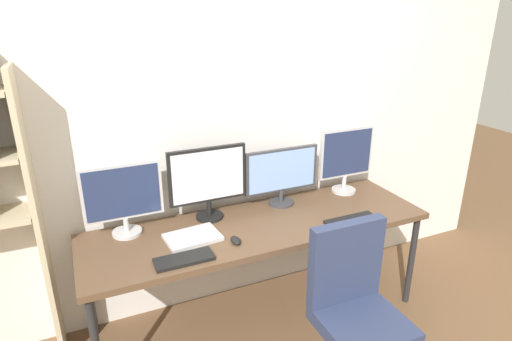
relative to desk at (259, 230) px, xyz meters
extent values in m
cube|color=silver|center=(0.00, 0.42, 0.61)|extent=(4.64, 0.10, 2.60)
cube|color=brown|center=(0.00, 0.00, 0.03)|extent=(2.24, 0.68, 0.04)
cylinder|color=#262628|center=(1.07, -0.29, -0.34)|extent=(0.04, 0.04, 0.70)
cylinder|color=#262628|center=(-1.07, 0.29, -0.34)|extent=(0.04, 0.04, 0.70)
cylinder|color=#262628|center=(1.07, 0.29, -0.34)|extent=(0.04, 0.04, 0.70)
cube|color=beige|center=(-1.27, 0.23, 0.20)|extent=(0.03, 0.28, 1.78)
cube|color=navy|center=(0.24, -0.81, -0.22)|extent=(0.45, 0.45, 0.08)
cube|color=navy|center=(0.24, -0.62, 0.06)|extent=(0.44, 0.08, 0.48)
cylinder|color=silver|center=(-0.80, 0.21, 0.06)|extent=(0.18, 0.18, 0.02)
cylinder|color=silver|center=(-0.80, 0.21, 0.11)|extent=(0.03, 0.03, 0.09)
cube|color=silver|center=(-0.80, 0.21, 0.33)|extent=(0.47, 0.03, 0.35)
cube|color=navy|center=(-0.80, 0.20, 0.33)|extent=(0.43, 0.01, 0.31)
cylinder|color=black|center=(-0.27, 0.21, 0.06)|extent=(0.18, 0.18, 0.02)
cylinder|color=black|center=(-0.27, 0.21, 0.12)|extent=(0.03, 0.03, 0.10)
cube|color=black|center=(-0.27, 0.21, 0.35)|extent=(0.51, 0.03, 0.37)
cube|color=white|center=(-0.27, 0.20, 0.35)|extent=(0.47, 0.01, 0.33)
cylinder|color=#38383D|center=(0.27, 0.21, 0.06)|extent=(0.18, 0.18, 0.02)
cylinder|color=#38383D|center=(0.27, 0.21, 0.11)|extent=(0.03, 0.03, 0.08)
cube|color=#38383D|center=(0.27, 0.21, 0.31)|extent=(0.54, 0.03, 0.31)
cube|color=#8CB2F2|center=(0.27, 0.20, 0.31)|extent=(0.50, 0.01, 0.28)
cylinder|color=silver|center=(0.80, 0.21, 0.06)|extent=(0.18, 0.18, 0.02)
cylinder|color=silver|center=(0.80, 0.21, 0.12)|extent=(0.03, 0.03, 0.11)
cube|color=silver|center=(0.80, 0.21, 0.36)|extent=(0.44, 0.03, 0.37)
cube|color=navy|center=(0.80, 0.20, 0.36)|extent=(0.41, 0.01, 0.33)
cube|color=black|center=(-0.56, -0.23, 0.06)|extent=(0.33, 0.13, 0.02)
cube|color=black|center=(0.56, -0.23, 0.06)|extent=(0.36, 0.13, 0.02)
ellipsoid|color=black|center=(-0.23, -0.17, 0.07)|extent=(0.06, 0.10, 0.03)
cube|color=silver|center=(-0.45, -0.02, 0.06)|extent=(0.34, 0.25, 0.02)
camera|label=1|loc=(-1.02, -2.24, 1.36)|focal=30.00mm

